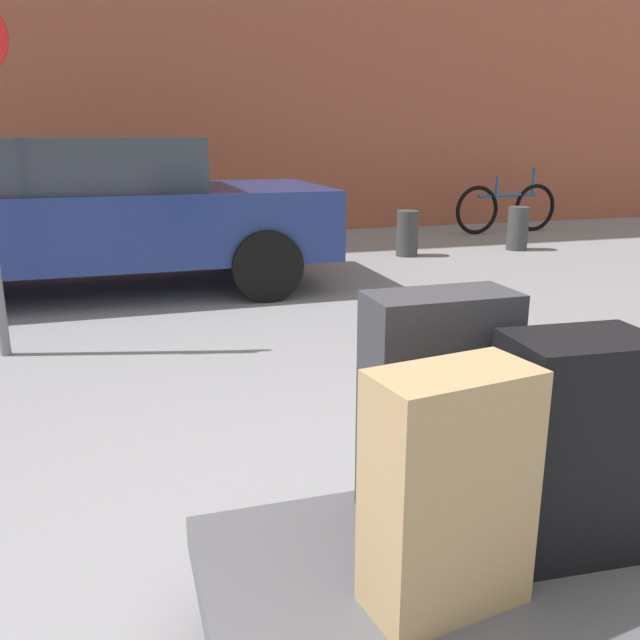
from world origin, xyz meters
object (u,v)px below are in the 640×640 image
suitcase_black_stacked_top (574,446)px  bicycle_leaning (507,208)px  suitcase_charcoal_front_left (437,406)px  luggage_cart (448,583)px  bollard_kerb_near (407,233)px  parked_car (89,211)px  suitcase_tan_center (448,491)px  bollard_kerb_mid (518,228)px

suitcase_black_stacked_top → bicycle_leaning: size_ratio=0.34×
suitcase_charcoal_front_left → suitcase_black_stacked_top: suitcase_charcoal_front_left is taller
suitcase_charcoal_front_left → bicycle_leaning: suitcase_charcoal_front_left is taller
luggage_cart → bollard_kerb_near: bearing=66.9°
suitcase_black_stacked_top → parked_car: bearing=108.4°
suitcase_charcoal_front_left → bollard_kerb_near: size_ratio=1.22×
suitcase_tan_center → bicycle_leaning: 9.15m
parked_car → bollard_kerb_near: (3.63, 0.91, -0.48)m
suitcase_tan_center → parked_car: bearing=91.0°
suitcase_black_stacked_top → bollard_kerb_mid: size_ratio=1.09×
suitcase_charcoal_front_left → parked_car: 5.07m
parked_car → bicycle_leaning: 6.37m
bollard_kerb_near → parked_car: bearing=-166.0°
suitcase_charcoal_front_left → bicycle_leaning: bearing=56.2°
parked_car → bicycle_leaning: bearing=21.7°
bollard_kerb_mid → bicycle_leaning: bearing=63.2°
bicycle_leaning → bollard_kerb_mid: (-0.73, -1.44, -0.10)m
luggage_cart → bollard_kerb_near: 6.64m
luggage_cart → parked_car: 5.32m
parked_car → bollard_kerb_near: size_ratio=7.78×
suitcase_tan_center → parked_car: parked_car is taller
suitcase_black_stacked_top → bollard_kerb_mid: (3.82, 6.13, -0.37)m
suitcase_tan_center → suitcase_black_stacked_top: suitcase_black_stacked_top is taller
parked_car → bicycle_leaning: (5.91, 2.35, -0.39)m
luggage_cart → bollard_kerb_mid: bollard_kerb_mid is taller
bollard_kerb_near → bollard_kerb_mid: bearing=0.0°
bicycle_leaning → luggage_cart: bearing=-122.9°
suitcase_charcoal_front_left → parked_car: parked_car is taller
luggage_cart → bicycle_leaning: bearing=57.1°
bicycle_leaning → bollard_kerb_mid: bicycle_leaning is taller
suitcase_tan_center → luggage_cart: bearing=47.1°
suitcase_black_stacked_top → bicycle_leaning: bearing=62.8°
suitcase_tan_center → bollard_kerb_near: 6.80m
bicycle_leaning → bollard_kerb_near: (-2.28, -1.44, -0.10)m
suitcase_charcoal_front_left → luggage_cart: bearing=-105.7°
bollard_kerb_mid → suitcase_charcoal_front_left: bearing=-124.9°
parked_car → bollard_kerb_mid: size_ratio=7.78×
luggage_cart → suitcase_black_stacked_top: bearing=-4.5°
suitcase_charcoal_front_left → bollard_kerb_mid: (4.08, 5.85, -0.40)m
suitcase_tan_center → suitcase_black_stacked_top: size_ratio=0.98×
suitcase_tan_center → bollard_kerb_near: bearing=57.7°
suitcase_charcoal_front_left → parked_car: (-1.10, 4.95, 0.08)m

